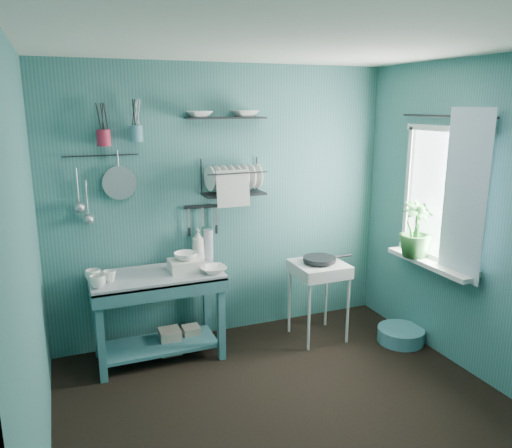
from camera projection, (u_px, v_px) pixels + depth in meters
name	position (u px, v px, depth m)	size (l,w,h in m)	color
floor	(294.00, 415.00, 3.53)	(3.20, 3.20, 0.00)	black
ceiling	(301.00, 43.00, 2.95)	(3.20, 3.20, 0.00)	silver
wall_back	(225.00, 204.00, 4.59)	(3.20, 3.20, 0.00)	#326664
wall_front	(474.00, 347.00, 1.89)	(3.20, 3.20, 0.00)	#326664
wall_left	(29.00, 276.00, 2.66)	(3.00, 3.00, 0.00)	#326664
wall_right	(485.00, 224.00, 3.82)	(3.00, 3.00, 0.00)	#326664
work_counter	(158.00, 316.00, 4.25)	(1.08, 0.54, 0.77)	#34666D
mug_left	(98.00, 282.00, 3.83)	(0.12, 0.12, 0.10)	white
mug_mid	(110.00, 276.00, 3.96)	(0.10, 0.10, 0.09)	white
mug_right	(93.00, 276.00, 3.97)	(0.12, 0.12, 0.10)	white
wash_tub	(186.00, 265.00, 4.22)	(0.28, 0.22, 0.10)	silver
tub_bowl	(186.00, 256.00, 4.20)	(0.20, 0.20, 0.06)	white
soap_bottle	(198.00, 245.00, 4.46)	(0.12, 0.12, 0.30)	silver
water_bottle	(208.00, 245.00, 4.52)	(0.09, 0.09, 0.28)	#A1AAB4
counter_bowl	(213.00, 270.00, 4.18)	(0.22, 0.22, 0.05)	white
hotplate_stand	(318.00, 301.00, 4.64)	(0.46, 0.46, 0.73)	silver
frying_pan	(319.00, 259.00, 4.54)	(0.30, 0.30, 0.04)	black
knife_strip	(202.00, 207.00, 4.49)	(0.32, 0.02, 0.03)	black
dish_rack	(234.00, 177.00, 4.43)	(0.55, 0.24, 0.32)	black
upper_shelf	(226.00, 118.00, 4.32)	(0.70, 0.18, 0.01)	black
shelf_bowl_left	(199.00, 115.00, 4.23)	(0.21, 0.21, 0.05)	white
shelf_bowl_right	(245.00, 119.00, 4.38)	(0.23, 0.23, 0.06)	white
utensil_cup_magenta	(104.00, 138.00, 4.00)	(0.11, 0.11, 0.13)	#A01D37
utensil_cup_teal	(136.00, 133.00, 4.08)	(0.11, 0.11, 0.13)	teal
colander	(119.00, 183.00, 4.15)	(0.28, 0.28, 0.03)	#A1A4A9
ladle_outer	(77.00, 187.00, 4.04)	(0.01, 0.01, 0.30)	#A1A4A9
ladle_inner	(87.00, 199.00, 4.09)	(0.01, 0.01, 0.30)	#A1A4A9
hook_rail	(101.00, 156.00, 4.07)	(0.01, 0.01, 0.60)	black
window_glass	(443.00, 195.00, 4.18)	(1.10, 1.10, 0.00)	white
windowsill	(429.00, 263.00, 4.29)	(0.16, 0.95, 0.04)	silver
curtain	(465.00, 196.00, 3.88)	(1.35, 1.35, 0.00)	silver
curtain_rod	(446.00, 116.00, 4.02)	(0.02, 0.02, 1.05)	black
potted_plant	(415.00, 229.00, 4.36)	(0.28, 0.28, 0.50)	#265F28
storage_tin_large	(170.00, 341.00, 4.40)	(0.18, 0.18, 0.22)	gray
storage_tin_small	(191.00, 337.00, 4.50)	(0.15, 0.15, 0.20)	gray
floor_basin	(401.00, 335.00, 4.61)	(0.42, 0.42, 0.13)	teal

